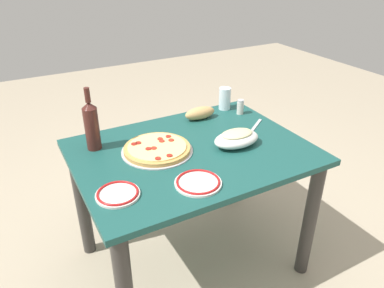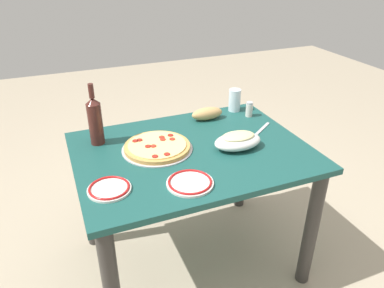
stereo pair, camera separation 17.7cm
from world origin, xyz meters
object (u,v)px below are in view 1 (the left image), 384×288
object	(u,v)px
dining_table	(192,173)
wine_bottle	(92,125)
baked_pasta_dish	(237,138)
spice_shaker	(240,107)
side_plate_far	(198,182)
side_plate_near	(118,194)
pepperoni_pizza	(157,149)
bread_loaf	(200,113)
water_glass	(225,99)

from	to	relation	value
dining_table	wine_bottle	size ratio (longest dim) A/B	3.60
baked_pasta_dish	spice_shaker	distance (m)	0.40
dining_table	side_plate_far	xyz separation A→B (m)	(-0.12, -0.27, 0.14)
side_plate_near	baked_pasta_dish	bearing A→B (deg)	10.56
spice_shaker	side_plate_near	bearing A→B (deg)	-154.09
pepperoni_pizza	wine_bottle	world-z (taller)	wine_bottle
side_plate_far	spice_shaker	distance (m)	0.78
bread_loaf	pepperoni_pizza	bearing A→B (deg)	-147.80
water_glass	dining_table	bearing A→B (deg)	-139.75
wine_bottle	side_plate_far	size ratio (longest dim) A/B	1.57
baked_pasta_dish	spice_shaker	world-z (taller)	spice_shaker
side_plate_far	bread_loaf	xyz separation A→B (m)	(0.33, 0.57, 0.03)
baked_pasta_dish	side_plate_far	size ratio (longest dim) A/B	1.21
pepperoni_pizza	baked_pasta_dish	size ratio (longest dim) A/B	1.44
pepperoni_pizza	bread_loaf	xyz separation A→B (m)	(0.37, 0.23, 0.02)
baked_pasta_dish	spice_shaker	xyz separation A→B (m)	(0.24, 0.31, 0.00)
spice_shaker	side_plate_far	bearing A→B (deg)	-138.05
water_glass	baked_pasta_dish	bearing A→B (deg)	-115.89
baked_pasta_dish	bread_loaf	size ratio (longest dim) A/B	1.30
wine_bottle	side_plate_far	world-z (taller)	wine_bottle
baked_pasta_dish	side_plate_near	bearing A→B (deg)	-169.44
pepperoni_pizza	side_plate_near	world-z (taller)	pepperoni_pizza
dining_table	baked_pasta_dish	size ratio (longest dim) A/B	4.67
pepperoni_pizza	wine_bottle	bearing A→B (deg)	145.41
pepperoni_pizza	side_plate_near	bearing A→B (deg)	-138.13
side_plate_far	wine_bottle	bearing A→B (deg)	119.77
wine_bottle	bread_loaf	world-z (taller)	wine_bottle
wine_bottle	water_glass	size ratio (longest dim) A/B	2.36
bread_loaf	baked_pasta_dish	bearing A→B (deg)	-90.08
dining_table	side_plate_near	xyz separation A→B (m)	(-0.44, -0.19, 0.14)
water_glass	pepperoni_pizza	bearing A→B (deg)	-153.20
water_glass	bread_loaf	bearing A→B (deg)	-164.40
dining_table	bread_loaf	world-z (taller)	bread_loaf
wine_bottle	side_plate_far	bearing A→B (deg)	-60.23
pepperoni_pizza	wine_bottle	distance (m)	0.33
pepperoni_pizza	water_glass	bearing A→B (deg)	26.80
baked_pasta_dish	bread_loaf	world-z (taller)	baked_pasta_dish
side_plate_near	spice_shaker	world-z (taller)	spice_shaker
side_plate_near	wine_bottle	bearing A→B (deg)	86.51
baked_pasta_dish	wine_bottle	size ratio (longest dim) A/B	0.77
baked_pasta_dish	water_glass	bearing A→B (deg)	64.11
wine_bottle	bread_loaf	distance (m)	0.64
baked_pasta_dish	water_glass	xyz separation A→B (m)	(0.20, 0.42, 0.03)
bread_loaf	wine_bottle	bearing A→B (deg)	-174.81
side_plate_far	bread_loaf	bearing A→B (deg)	59.65
water_glass	bread_loaf	world-z (taller)	water_glass
side_plate_near	pepperoni_pizza	bearing A→B (deg)	41.87
bread_loaf	side_plate_far	bearing A→B (deg)	-120.35
dining_table	water_glass	distance (m)	0.58
bread_loaf	spice_shaker	xyz separation A→B (m)	(0.24, -0.05, 0.01)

